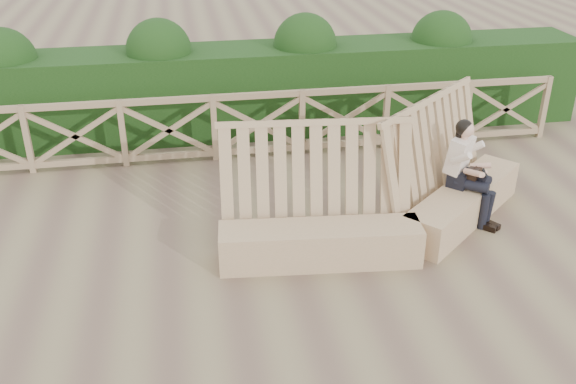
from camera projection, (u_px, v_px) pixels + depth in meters
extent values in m
plane|color=brown|center=(298.00, 275.00, 7.55)|extent=(60.00, 60.00, 0.00)
cube|color=#9C8359|center=(320.00, 244.00, 7.70)|extent=(2.45, 0.72, 0.49)
cube|color=#9C8359|center=(318.00, 191.00, 7.68)|extent=(2.45, 0.67, 1.60)
cube|color=#9C8359|center=(462.00, 203.00, 8.62)|extent=(2.15, 1.96, 0.49)
cube|color=#9C8359|center=(449.00, 159.00, 8.51)|extent=(2.12, 1.93, 1.60)
cube|color=black|center=(460.00, 178.00, 8.53)|extent=(0.42, 0.42, 0.21)
cube|color=beige|center=(459.00, 155.00, 8.41)|extent=(0.46, 0.46, 0.50)
sphere|color=tan|center=(466.00, 130.00, 8.22)|extent=(0.28, 0.28, 0.20)
sphere|color=black|center=(464.00, 128.00, 8.23)|extent=(0.31, 0.31, 0.22)
cylinder|color=black|center=(472.00, 185.00, 8.37)|extent=(0.41, 0.41, 0.14)
cylinder|color=black|center=(475.00, 176.00, 8.46)|extent=(0.41, 0.42, 0.16)
cylinder|color=black|center=(483.00, 212.00, 8.41)|extent=(0.16, 0.16, 0.49)
cylinder|color=black|center=(488.00, 209.00, 8.48)|extent=(0.16, 0.16, 0.49)
cube|color=black|center=(488.00, 227.00, 8.46)|extent=(0.22, 0.22, 0.08)
cube|color=black|center=(492.00, 225.00, 8.52)|extent=(0.22, 0.22, 0.08)
cube|color=black|center=(474.00, 174.00, 8.41)|extent=(0.27, 0.27, 0.16)
cube|color=black|center=(485.00, 173.00, 8.29)|extent=(0.11, 0.11, 0.11)
cube|color=#846B4C|center=(258.00, 95.00, 10.14)|extent=(10.10, 0.07, 0.10)
cube|color=#846B4C|center=(259.00, 149.00, 10.56)|extent=(10.10, 0.07, 0.10)
cube|color=black|center=(249.00, 90.00, 11.32)|extent=(12.00, 1.20, 1.50)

